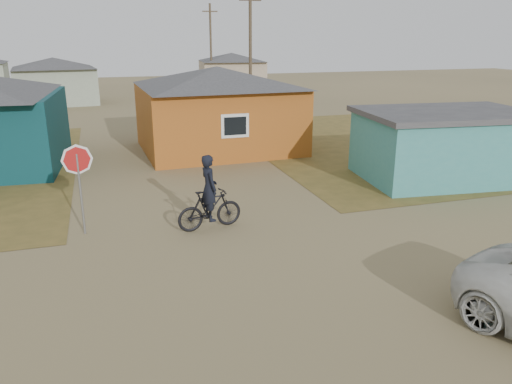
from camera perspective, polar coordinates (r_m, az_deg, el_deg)
The scene contains 10 objects.
ground at distance 10.85m, azimuth 0.05°, elevation -11.62°, with size 120.00×120.00×0.00m, color olive.
grass_ne at distance 28.23m, azimuth 19.75°, elevation 5.73°, with size 20.00×18.00×0.00m, color brown.
house_yellow at distance 23.88m, azimuth -4.34°, elevation 9.59°, with size 7.72×6.76×3.90m.
shed_turquoise at distance 20.24m, azimuth 20.73°, elevation 5.07°, with size 6.71×4.93×2.60m.
house_pale_west at distance 43.29m, azimuth -21.98°, elevation 11.76°, with size 7.04×6.15×3.60m.
house_beige_east at distance 50.81m, azimuth -2.77°, elevation 13.65°, with size 6.95×6.05×3.60m.
utility_pole_near at distance 32.43m, azimuth -0.65°, elevation 15.51°, with size 1.40×0.20×8.00m.
utility_pole_far at distance 48.18m, azimuth -5.18°, elevation 16.11°, with size 1.40×0.20×8.00m.
stop_sign at distance 14.16m, azimuth -19.67°, elevation 2.48°, with size 0.82×0.22×2.53m.
cyclist at distance 14.09m, azimuth -5.33°, elevation -1.18°, with size 1.97×0.85×2.16m.
Camera 1 is at (-2.84, -9.04, 5.29)m, focal length 35.00 mm.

